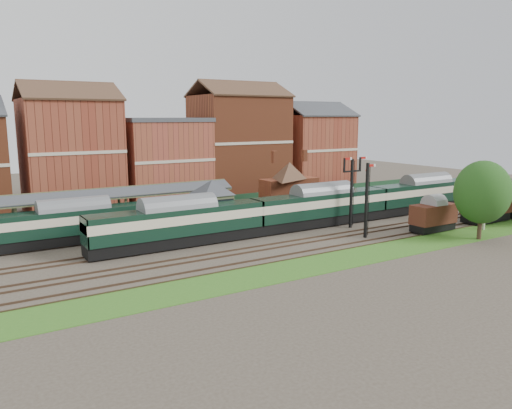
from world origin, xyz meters
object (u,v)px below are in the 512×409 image
dmu_train (322,205)px  platform_railcar (75,222)px  semaphore_bracket (352,188)px  signal_box (212,205)px  goods_van_a (433,215)px

dmu_train → platform_railcar: bearing=166.3°
platform_railcar → dmu_train: bearing=-13.7°
dmu_train → semaphore_bracket: bearing=-47.5°
signal_box → platform_railcar: (-13.91, 3.25, -0.93)m
semaphore_bracket → platform_railcar: semaphore_bracket is taller
signal_box → goods_van_a: 24.66m
dmu_train → goods_van_a: bearing=-46.2°
semaphore_bracket → platform_railcar: bearing=162.7°
signal_box → dmu_train: (12.74, -3.25, -0.74)m
dmu_train → goods_van_a: (8.62, -9.00, -0.57)m
signal_box → platform_railcar: bearing=166.9°
signal_box → semaphore_bracket: size_ratio=0.73×
goods_van_a → signal_box: bearing=150.2°
dmu_train → signal_box: bearing=165.7°
dmu_train → platform_railcar: 27.44m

